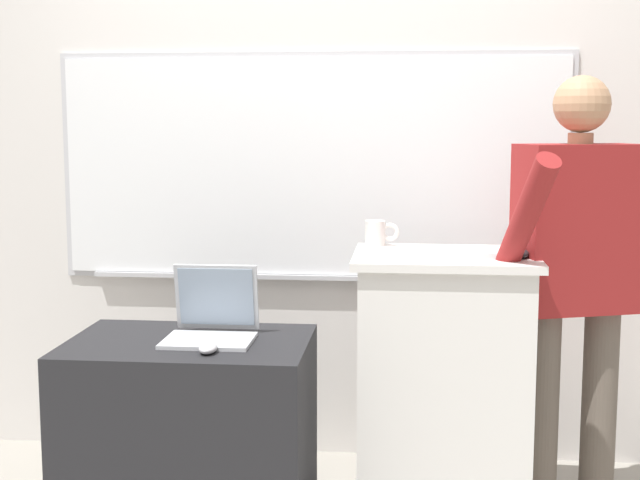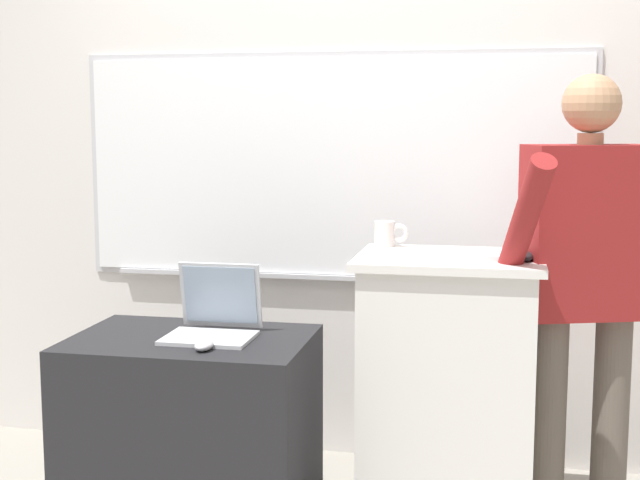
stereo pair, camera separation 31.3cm
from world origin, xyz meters
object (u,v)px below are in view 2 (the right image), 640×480
(wireless_keyboard, at_px, (453,256))
(computer_mouse_by_laptop, at_px, (204,345))
(lectern_podium, at_px, (447,392))
(laptop, at_px, (215,315))
(computer_mouse_by_keyboard, at_px, (525,256))
(side_desk, at_px, (192,436))
(coffee_mug, at_px, (386,234))
(person_presenter, at_px, (585,274))

(wireless_keyboard, xyz_separation_m, computer_mouse_by_laptop, (-0.81, -0.35, -0.28))
(lectern_podium, xyz_separation_m, laptop, (-0.83, -0.20, 0.30))
(laptop, relative_size, computer_mouse_by_laptop, 3.11)
(computer_mouse_by_laptop, distance_m, computer_mouse_by_keyboard, 1.15)
(lectern_podium, distance_m, side_desk, 0.95)
(computer_mouse_by_laptop, height_order, coffee_mug, coffee_mug)
(computer_mouse_by_laptop, bearing_deg, laptop, 98.30)
(wireless_keyboard, bearing_deg, computer_mouse_by_laptop, -156.94)
(computer_mouse_by_keyboard, bearing_deg, laptop, -173.60)
(side_desk, bearing_deg, lectern_podium, 15.23)
(lectern_podium, relative_size, side_desk, 1.20)
(lectern_podium, relative_size, computer_mouse_by_keyboard, 10.25)
(laptop, height_order, coffee_mug, coffee_mug)
(wireless_keyboard, xyz_separation_m, coffee_mug, (-0.27, 0.26, 0.04))
(computer_mouse_by_laptop, xyz_separation_m, coffee_mug, (0.54, 0.61, 0.32))
(laptop, xyz_separation_m, computer_mouse_by_laptop, (0.03, -0.22, -0.06))
(computer_mouse_by_keyboard, bearing_deg, person_presenter, 25.07)
(person_presenter, xyz_separation_m, coffee_mug, (-0.73, 0.17, 0.11))
(side_desk, relative_size, laptop, 2.75)
(lectern_podium, bearing_deg, computer_mouse_by_keyboard, -15.61)
(lectern_podium, height_order, computer_mouse_by_laptop, lectern_podium)
(person_presenter, bearing_deg, computer_mouse_by_keyboard, -173.37)
(computer_mouse_by_laptop, bearing_deg, lectern_podium, 27.35)
(laptop, xyz_separation_m, computer_mouse_by_keyboard, (1.09, 0.12, 0.23))
(person_presenter, height_order, wireless_keyboard, person_presenter)
(computer_mouse_by_keyboard, bearing_deg, wireless_keyboard, 178.35)
(person_presenter, distance_m, laptop, 1.33)
(lectern_podium, relative_size, computer_mouse_by_laptop, 10.25)
(laptop, relative_size, wireless_keyboard, 0.73)
(lectern_podium, xyz_separation_m, wireless_keyboard, (0.02, -0.07, 0.52))
(side_desk, xyz_separation_m, computer_mouse_by_laptop, (0.11, -0.17, 0.39))
(lectern_podium, bearing_deg, person_presenter, 3.17)
(laptop, distance_m, wireless_keyboard, 0.88)
(laptop, height_order, computer_mouse_by_keyboard, computer_mouse_by_keyboard)
(person_presenter, xyz_separation_m, computer_mouse_by_laptop, (-1.27, -0.44, -0.22))
(person_presenter, height_order, computer_mouse_by_laptop, person_presenter)
(lectern_podium, xyz_separation_m, computer_mouse_by_laptop, (-0.80, -0.41, 0.24))
(computer_mouse_by_keyboard, distance_m, coffee_mug, 0.59)
(coffee_mug, bearing_deg, computer_mouse_by_keyboard, -27.38)
(lectern_podium, height_order, computer_mouse_by_keyboard, computer_mouse_by_keyboard)
(wireless_keyboard, bearing_deg, lectern_podium, 103.13)
(lectern_podium, bearing_deg, wireless_keyboard, -76.87)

